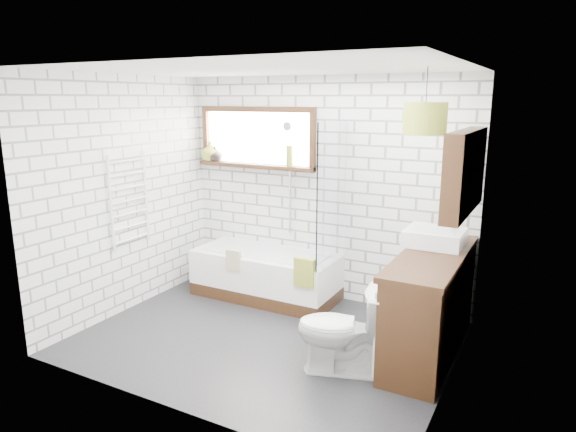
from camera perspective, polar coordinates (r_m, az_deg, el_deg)
The scene contains 22 objects.
floor at distance 5.08m, azimuth -2.55°, elevation -13.51°, with size 3.40×2.60×0.01m, color black.
ceiling at distance 4.55m, azimuth -2.88°, elevation 16.08°, with size 3.40×2.60×0.01m, color white.
wall_back at distance 5.79m, azimuth 3.94°, elevation 2.93°, with size 3.40×0.01×2.50m, color white.
wall_front at distance 3.63m, azimuth -13.33°, elevation -3.49°, with size 3.40×0.01×2.50m, color white.
wall_left at distance 5.70m, azimuth -17.59°, elevation 2.20°, with size 0.01×2.60×2.50m, color white.
wall_right at distance 4.07m, azimuth 18.38°, elevation -2.02°, with size 0.01×2.60×2.50m, color white.
window at distance 6.08m, azimuth -3.56°, elevation 8.64°, with size 1.52×0.16×0.68m, color black.
towel_radiator at distance 5.68m, azimuth -17.23°, elevation 1.66°, with size 0.06×0.52×1.00m, color white.
mirror_cabinet at distance 4.59m, azimuth 19.02°, elevation 4.67°, with size 0.16×1.20×0.70m, color black.
shower_riser at distance 5.91m, azimuth 0.23°, elevation 4.14°, with size 0.02×0.02×1.30m, color silver.
bathtub at distance 5.97m, azimuth -2.47°, elevation -6.52°, with size 1.65×0.73×0.53m, color white.
shower_screen at distance 5.35m, azimuth 4.88°, elevation 2.45°, with size 0.02×0.72×1.50m, color white.
towel_green at distance 5.28m, azimuth 1.83°, elevation -6.31°, with size 0.22×0.06×0.30m, color olive.
towel_beige at distance 5.70m, azimuth -6.08°, elevation -4.91°, with size 0.18×0.04×0.23m, color tan.
vanity at distance 4.81m, azimuth 15.56°, elevation -9.39°, with size 0.52×1.63×0.93m, color black.
basin at distance 4.91m, azimuth 15.99°, elevation -2.29°, with size 0.51×0.45×0.15m, color white.
tap at distance 4.87m, azimuth 17.87°, elevation -1.85°, with size 0.03×0.03×0.17m, color silver.
toilet at distance 4.38m, azimuth 6.05°, elevation -12.45°, with size 0.75×0.43×0.76m, color white.
vase_olive at distance 6.44m, azimuth -8.64°, elevation 6.97°, with size 0.23×0.23×0.24m, color olive.
vase_dark at distance 6.40m, azimuth -8.13°, elevation 6.67°, with size 0.17×0.17×0.18m, color black.
bottle at distance 5.84m, azimuth 0.16°, elevation 6.49°, with size 0.07×0.07×0.23m, color olive.
pendant at distance 4.31m, azimuth 14.98°, elevation 10.45°, with size 0.35×0.35×0.25m, color olive.
Camera 1 is at (2.34, -3.90, 2.26)m, focal length 32.00 mm.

